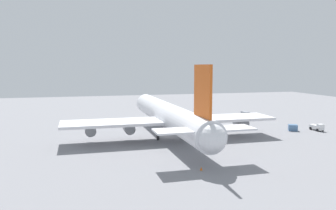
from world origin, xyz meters
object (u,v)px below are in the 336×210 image
maintenance_van (317,127)px  cargo_container_aft (245,114)px  safety_cone_tail (201,169)px  cargo_container_fore (293,128)px  safety_cone_nose (155,119)px  cargo_airplane (168,116)px

maintenance_van → cargo_container_aft: (31.54, 7.21, -0.09)m
maintenance_van → safety_cone_tail: (-27.56, 47.78, -0.75)m
maintenance_van → cargo_container_fore: size_ratio=1.46×
safety_cone_nose → safety_cone_tail: (-60.86, 5.17, 0.02)m
safety_cone_tail → cargo_container_aft: bearing=-34.5°
cargo_airplane → cargo_container_aft: (28.94, -38.73, -4.98)m
cargo_container_aft → cargo_container_fore: bearing=179.9°
safety_cone_nose → safety_cone_tail: size_ratio=0.93×
safety_cone_tail → cargo_airplane: bearing=-3.5°
cargo_container_aft → safety_cone_nose: cargo_container_aft is taller
cargo_container_fore → safety_cone_nose: cargo_container_fore is taller
safety_cone_tail → maintenance_van: bearing=-60.0°
cargo_container_aft → cargo_airplane: bearing=126.8°
cargo_container_fore → cargo_container_aft: (29.90, -0.05, 0.06)m
cargo_container_fore → maintenance_van: bearing=-102.7°
maintenance_van → cargo_container_aft: size_ratio=1.48×
cargo_container_aft → safety_cone_tail: bearing=145.5°
maintenance_van → safety_cone_tail: bearing=120.0°
cargo_container_aft → maintenance_van: bearing=-167.1°
maintenance_van → safety_cone_nose: 54.08m
cargo_airplane → cargo_container_fore: 39.02m
cargo_airplane → safety_cone_tail: size_ratio=99.59×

